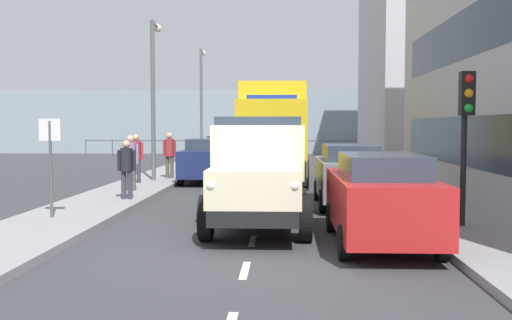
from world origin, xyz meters
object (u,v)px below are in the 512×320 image
car_grey_kerbside_1 (349,174)px  car_navy_oppositeside_0 (207,160)px  pedestrian_in_dark_coat (127,165)px  pedestrian_with_bag (131,158)px  lorry_cargo_yellow (273,130)px  car_maroon_oppositeside_1 (224,152)px  street_sign (50,150)px  car_red_kerbside_near (380,198)px  pedestrian_by_lamp (136,154)px  lamp_post_far (202,94)px  pedestrian_near_railing (169,151)px  lamp_post_promenade (154,85)px  truck_vintage_cream (259,175)px  traffic_light_near (466,114)px

car_grey_kerbside_1 → car_navy_oppositeside_0: 8.10m
pedestrian_in_dark_coat → pedestrian_with_bag: size_ratio=0.94×
car_navy_oppositeside_0 → pedestrian_in_dark_coat: 6.55m
lorry_cargo_yellow → pedestrian_in_dark_coat: size_ratio=4.90×
car_maroon_oppositeside_1 → street_sign: bearing=81.9°
car_red_kerbside_near → pedestrian_with_bag: size_ratio=2.36×
pedestrian_by_lamp → lamp_post_far: bearing=-91.7°
pedestrian_near_railing → lamp_post_promenade: size_ratio=0.30×
lorry_cargo_yellow → lamp_post_promenade: lamp_post_promenade is taller
car_maroon_oppositeside_1 → pedestrian_with_bag: bearing=79.9°
pedestrian_with_bag → lamp_post_promenade: lamp_post_promenade is taller
truck_vintage_cream → pedestrian_by_lamp: (4.83, -8.41, 0.02)m
traffic_light_near → lamp_post_promenade: 13.22m
pedestrian_near_railing → street_sign: (0.75, 9.92, 0.46)m
pedestrian_near_railing → lamp_post_far: bearing=-88.0°
car_maroon_oppositeside_1 → lamp_post_far: size_ratio=0.67×
car_red_kerbside_near → traffic_light_near: bearing=-147.3°
pedestrian_near_railing → traffic_light_near: bearing=127.8°
pedestrian_by_lamp → pedestrian_near_railing: size_ratio=0.98×
pedestrian_in_dark_coat → pedestrian_by_lamp: 4.71m
truck_vintage_cream → car_maroon_oppositeside_1: truck_vintage_cream is taller
pedestrian_in_dark_coat → pedestrian_by_lamp: (0.91, -4.62, 0.06)m
lorry_cargo_yellow → lamp_post_far: 12.83m
pedestrian_with_bag → pedestrian_by_lamp: size_ratio=1.01×
car_navy_oppositeside_0 → lorry_cargo_yellow: bearing=-169.6°
car_red_kerbside_near → pedestrian_in_dark_coat: size_ratio=2.52×
car_red_kerbside_near → lamp_post_far: lamp_post_far is taller
truck_vintage_cream → traffic_light_near: 4.49m
truck_vintage_cream → car_grey_kerbside_1: bearing=-122.7°
lorry_cargo_yellow → pedestrian_near_railing: lorry_cargo_yellow is taller
pedestrian_in_dark_coat → pedestrian_near_railing: (0.08, -6.60, 0.08)m
lorry_cargo_yellow → car_red_kerbside_near: (-2.23, 12.18, -1.18)m
car_red_kerbside_near → car_navy_oppositeside_0: bearing=-67.6°
pedestrian_in_dark_coat → street_sign: 3.47m
truck_vintage_cream → traffic_light_near: size_ratio=1.76×
car_maroon_oppositeside_1 → pedestrian_near_railing: (1.53, 6.18, 0.32)m
pedestrian_with_bag → pedestrian_near_railing: pedestrian_near_railing is taller
pedestrian_in_dark_coat → pedestrian_with_bag: bearing=-78.0°
pedestrian_in_dark_coat → traffic_light_near: (-8.21, 4.08, 1.34)m
car_navy_oppositeside_0 → car_maroon_oppositeside_1: 6.39m
car_red_kerbside_near → traffic_light_near: (-1.94, -1.24, 1.58)m
car_grey_kerbside_1 → street_sign: size_ratio=1.80×
lorry_cargo_yellow → car_navy_oppositeside_0: size_ratio=1.97×
car_red_kerbside_near → traffic_light_near: 2.79m
lorry_cargo_yellow → truck_vintage_cream: bearing=89.4°
car_red_kerbside_near → car_maroon_oppositeside_1: bearing=-75.1°
pedestrian_by_lamp → lamp_post_far: size_ratio=0.27×
pedestrian_in_dark_coat → lamp_post_promenade: (0.49, -5.79, 2.65)m
car_grey_kerbside_1 → pedestrian_in_dark_coat: pedestrian_in_dark_coat is taller
pedestrian_in_dark_coat → lamp_post_promenade: bearing=-85.1°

